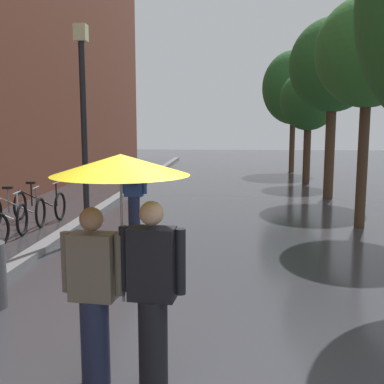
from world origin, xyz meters
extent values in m
cube|color=slate|center=(-3.20, 10.00, 0.06)|extent=(0.30, 36.00, 0.12)
cylinder|color=#473323|center=(3.33, 6.90, 1.51)|extent=(0.23, 0.23, 3.02)
ellipsoid|color=#2D6628|center=(3.33, 6.90, 3.94)|extent=(2.31, 2.31, 2.43)
cylinder|color=#473323|center=(3.52, 11.21, 1.55)|extent=(0.31, 0.31, 3.10)
ellipsoid|color=#235623|center=(3.52, 11.21, 4.19)|extent=(2.71, 2.71, 2.89)
cylinder|color=#473323|center=(3.45, 15.03, 1.21)|extent=(0.29, 0.29, 2.42)
ellipsoid|color=#235623|center=(3.45, 15.03, 3.31)|extent=(2.26, 2.26, 2.39)
cylinder|color=#473323|center=(3.48, 19.65, 1.40)|extent=(0.26, 0.26, 2.81)
ellipsoid|color=#235623|center=(3.48, 19.65, 4.15)|extent=(3.08, 3.08, 3.58)
torus|color=black|center=(-4.08, 5.51, 0.35)|extent=(0.14, 0.70, 0.70)
cylinder|color=silver|center=(-4.16, 5.51, 0.64)|extent=(0.04, 0.04, 0.58)
cylinder|color=#9E9EA3|center=(-4.16, 5.51, 0.93)|extent=(0.08, 0.46, 0.03)
torus|color=black|center=(-4.01, 6.32, 0.35)|extent=(0.13, 0.70, 0.70)
cylinder|color=slate|center=(-4.62, 6.25, 0.55)|extent=(0.88, 0.13, 0.43)
cylinder|color=slate|center=(-4.72, 6.24, 0.62)|extent=(0.04, 0.04, 0.55)
cube|color=black|center=(-4.72, 6.24, 0.93)|extent=(0.23, 0.12, 0.06)
cylinder|color=slate|center=(-4.09, 6.31, 0.64)|extent=(0.04, 0.04, 0.58)
cylinder|color=#9E9EA3|center=(-4.09, 6.31, 0.93)|extent=(0.07, 0.46, 0.03)
torus|color=black|center=(-3.85, 7.16, 0.35)|extent=(0.06, 0.70, 0.70)
torus|color=black|center=(-4.87, 7.15, 0.35)|extent=(0.06, 0.70, 0.70)
cylinder|color=black|center=(-4.47, 7.15, 0.55)|extent=(0.88, 0.04, 0.43)
cylinder|color=black|center=(-4.57, 7.15, 0.62)|extent=(0.04, 0.04, 0.55)
cube|color=black|center=(-4.57, 7.15, 0.93)|extent=(0.22, 0.10, 0.06)
cylinder|color=black|center=(-3.94, 7.16, 0.64)|extent=(0.04, 0.04, 0.58)
cylinder|color=#9E9EA3|center=(-3.94, 7.16, 0.93)|extent=(0.03, 0.46, 0.03)
cylinder|color=#1E233D|center=(-0.91, 0.03, 0.40)|extent=(0.26, 0.26, 0.81)
cube|color=#665B4C|center=(-0.91, 0.03, 1.11)|extent=(0.42, 0.26, 0.61)
sphere|color=#9E7051|center=(-0.91, 0.03, 1.54)|extent=(0.21, 0.21, 0.21)
cylinder|color=#665B4C|center=(-1.16, 0.06, 1.14)|extent=(0.09, 0.09, 0.54)
cylinder|color=#665B4C|center=(-0.66, 0.00, 1.14)|extent=(0.09, 0.09, 0.54)
cylinder|color=black|center=(-0.37, -0.03, 0.42)|extent=(0.26, 0.26, 0.85)
cube|color=black|center=(-0.37, -0.03, 1.16)|extent=(0.42, 0.26, 0.64)
sphere|color=tan|center=(-0.37, -0.03, 1.61)|extent=(0.21, 0.21, 0.21)
cylinder|color=black|center=(-0.62, 0.00, 1.20)|extent=(0.09, 0.09, 0.57)
cylinder|color=black|center=(-0.12, -0.05, 1.20)|extent=(0.09, 0.09, 0.57)
cylinder|color=#9E9EA3|center=(-0.64, 0.02, 1.37)|extent=(0.02, 0.02, 1.14)
cone|color=yellow|center=(-0.64, 0.02, 2.01)|extent=(1.19, 1.19, 0.18)
cylinder|color=black|center=(-2.60, 5.30, 1.98)|extent=(0.12, 0.12, 3.96)
cube|color=beige|center=(-2.60, 5.30, 4.12)|extent=(0.24, 0.24, 0.32)
cylinder|color=#1E233D|center=(-1.78, 6.12, 0.39)|extent=(0.26, 0.26, 0.78)
cube|color=navy|center=(-1.78, 6.12, 1.08)|extent=(0.41, 0.23, 0.59)
sphere|color=#9E7051|center=(-1.78, 6.12, 1.50)|extent=(0.21, 0.21, 0.21)
cylinder|color=navy|center=(-2.03, 6.13, 1.11)|extent=(0.09, 0.09, 0.53)
cylinder|color=navy|center=(-1.53, 6.11, 1.11)|extent=(0.09, 0.09, 0.53)
cube|color=black|center=(-1.79, 5.98, 1.25)|extent=(0.26, 0.15, 0.36)
camera|label=1|loc=(0.27, -3.84, 2.35)|focal=43.31mm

